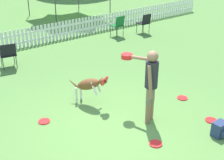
% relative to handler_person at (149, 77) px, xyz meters
% --- Properties ---
extents(ground_plane, '(240.00, 240.00, 0.00)m').
position_rel_handler_person_xyz_m(ground_plane, '(-0.80, 0.13, -1.08)').
color(ground_plane, '#5B8C42').
extents(handler_person, '(0.41, 1.13, 1.71)m').
position_rel_handler_person_xyz_m(handler_person, '(0.00, 0.00, 0.00)').
color(handler_person, '#8C664C').
rests_on(handler_person, ground_plane).
extents(leaping_dog, '(0.62, 1.13, 0.87)m').
position_rel_handler_person_xyz_m(leaping_dog, '(-0.64, 1.41, -0.54)').
color(leaping_dog, brown).
rests_on(leaping_dog, ground_plane).
extents(frisbee_near_handler, '(0.27, 0.27, 0.02)m').
position_rel_handler_person_xyz_m(frisbee_near_handler, '(1.44, 0.19, -1.07)').
color(frisbee_near_handler, red).
rests_on(frisbee_near_handler, ground_plane).
extents(frisbee_near_dog, '(0.27, 0.27, 0.02)m').
position_rel_handler_person_xyz_m(frisbee_near_dog, '(-0.48, -0.79, -1.07)').
color(frisbee_near_dog, red).
rests_on(frisbee_near_dog, ground_plane).
extents(frisbee_midfield, '(0.27, 0.27, 0.02)m').
position_rel_handler_person_xyz_m(frisbee_midfield, '(-1.93, 1.35, -1.07)').
color(frisbee_midfield, red).
rests_on(frisbee_midfield, ground_plane).
extents(frisbee_far_scatter, '(0.27, 0.27, 0.02)m').
position_rel_handler_person_xyz_m(frisbee_far_scatter, '(1.15, -0.92, -1.07)').
color(frisbee_far_scatter, red).
rests_on(frisbee_far_scatter, ground_plane).
extents(backpack_on_grass, '(0.30, 0.26, 0.33)m').
position_rel_handler_person_xyz_m(backpack_on_grass, '(0.80, -1.38, -0.92)').
color(backpack_on_grass, navy).
rests_on(backpack_on_grass, ground_plane).
extents(picket_fence, '(20.35, 0.04, 0.72)m').
position_rel_handler_person_xyz_m(picket_fence, '(-0.80, 6.45, -0.72)').
color(picket_fence, white).
rests_on(picket_fence, ground_plane).
extents(folding_chair_blue_left, '(0.45, 0.47, 0.85)m').
position_rel_handler_person_xyz_m(folding_chair_blue_left, '(4.52, 5.03, -0.57)').
color(folding_chair_blue_left, '#333338').
rests_on(folding_chair_blue_left, ground_plane).
extents(folding_chair_center, '(0.56, 0.57, 0.84)m').
position_rel_handler_person_xyz_m(folding_chair_center, '(-1.40, 4.86, -0.58)').
color(folding_chair_center, '#333338').
rests_on(folding_chair_center, ground_plane).
extents(folding_chair_green_right, '(0.47, 0.49, 0.88)m').
position_rel_handler_person_xyz_m(folding_chair_green_right, '(3.37, 5.36, -0.56)').
color(folding_chair_green_right, '#333338').
rests_on(folding_chair_green_right, ground_plane).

